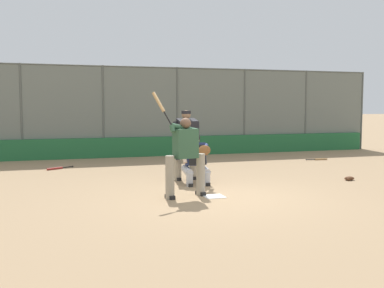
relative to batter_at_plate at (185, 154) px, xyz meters
name	(u,v)px	position (x,y,z in m)	size (l,w,h in m)	color
ground_plane	(214,197)	(-0.59, 0.15, -0.92)	(160.00, 160.00, 0.00)	#9E7F5B
home_plate_marker	(214,196)	(-0.59, 0.15, -0.91)	(0.43, 0.43, 0.01)	white
backstop_fence	(141,109)	(-0.59, -7.91, 0.88)	(20.05, 0.08, 3.42)	#515651
padding_wall	(142,147)	(-0.59, -7.81, -0.55)	(19.57, 0.18, 0.74)	#236638
bleachers_beyond	(136,139)	(-0.84, -10.41, -0.43)	(13.98, 2.50, 1.48)	slate
batter_at_plate	(185,154)	(0.00, 0.00, 0.00)	(1.13, 0.55, 2.23)	gray
catcher_behind_plate	(196,158)	(-0.68, -1.36, -0.26)	(0.67, 0.78, 1.27)	#B7B7BC
umpire_home	(186,143)	(-0.64, -2.08, 0.06)	(0.74, 0.48, 1.82)	gray
spare_bat_by_padding	(57,168)	(2.56, -5.15, -0.88)	(0.80, 0.51, 0.07)	black
spare_bat_third_base_side	(319,159)	(-6.41, -4.79, -0.88)	(0.84, 0.10, 0.07)	black
fielding_glove_on_dirt	(349,178)	(-4.68, -0.77, -0.87)	(0.28, 0.21, 0.10)	#56331E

